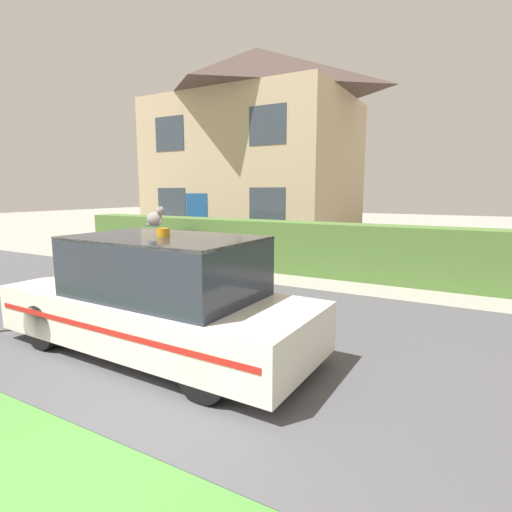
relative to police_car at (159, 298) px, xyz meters
name	(u,v)px	position (x,y,z in m)	size (l,w,h in m)	color
road_strip	(277,336)	(1.13, 1.30, -0.76)	(28.00, 6.03, 0.01)	#4C4C51
lawn_verge	(40,504)	(1.13, -2.47, -0.76)	(28.00, 1.51, 0.01)	#478438
garden_hedge	(314,248)	(-0.07, 5.96, -0.08)	(15.90, 0.89, 1.37)	#4C7233
police_car	(159,298)	(0.00, 0.00, 0.00)	(4.54, 1.80, 1.70)	black
cat	(156,218)	(-0.12, 0.14, 1.06)	(0.33, 0.20, 0.28)	gray
house_left	(257,146)	(-4.93, 11.58, 3.35)	(8.18, 6.52, 8.07)	tan
wheelie_bin	(181,249)	(-3.79, 5.01, -0.23)	(0.68, 0.63, 1.05)	black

